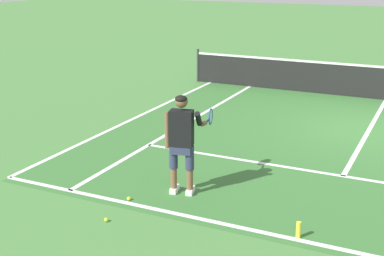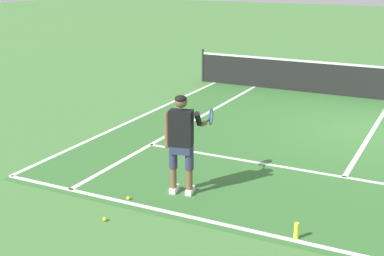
{
  "view_description": "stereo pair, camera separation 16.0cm",
  "coord_description": "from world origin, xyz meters",
  "views": [
    {
      "loc": [
        1.48,
        -12.73,
        3.74
      ],
      "look_at": [
        -2.33,
        -4.8,
        1.05
      ],
      "focal_mm": 50.42,
      "sensor_mm": 36.0,
      "label": 1
    },
    {
      "loc": [
        1.62,
        -12.66,
        3.74
      ],
      "look_at": [
        -2.33,
        -4.8,
        1.05
      ],
      "focal_mm": 50.42,
      "sensor_mm": 36.0,
      "label": 2
    }
  ],
  "objects": [
    {
      "name": "line_service",
      "position": [
        0.0,
        -3.24,
        0.0
      ],
      "size": [
        8.23,
        0.1,
        0.01
      ],
      "primitive_type": "cube",
      "color": "white",
      "rests_on": "ground"
    },
    {
      "name": "tennis_ball_by_baseline",
      "position": [
        -2.88,
        -6.65,
        0.03
      ],
      "size": [
        0.07,
        0.07,
        0.07
      ],
      "primitive_type": "sphere",
      "color": "#CCE02D",
      "rests_on": "ground"
    },
    {
      "name": "ground_plane",
      "position": [
        0.0,
        0.0,
        0.0
      ],
      "size": [
        80.0,
        80.0,
        0.0
      ],
      "primitive_type": "plane",
      "color": "#477F3D"
    },
    {
      "name": "tennis_ball_near_feet",
      "position": [
        -2.99,
        -5.84,
        0.03
      ],
      "size": [
        0.07,
        0.07,
        0.07
      ],
      "primitive_type": "sphere",
      "color": "#CCE02D",
      "rests_on": "ground"
    },
    {
      "name": "tennis_player",
      "position": [
        -2.33,
        -5.17,
        0.99
      ],
      "size": [
        0.59,
        1.2,
        1.71
      ],
      "color": "white",
      "rests_on": "ground"
    },
    {
      "name": "line_baseline",
      "position": [
        0.0,
        -5.95,
        0.0
      ],
      "size": [
        10.98,
        0.1,
        0.01
      ],
      "primitive_type": "cube",
      "color": "white",
      "rests_on": "ground"
    },
    {
      "name": "court_inner_surface",
      "position": [
        0.0,
        -1.39,
        0.0
      ],
      "size": [
        10.98,
        9.51,
        0.0
      ],
      "primitive_type": "cube",
      "color": "#387033",
      "rests_on": "ground"
    },
    {
      "name": "water_bottle",
      "position": [
        -0.14,
        -5.87,
        0.12
      ],
      "size": [
        0.07,
        0.07,
        0.25
      ],
      "primitive_type": "cylinder",
      "color": "yellow",
      "rests_on": "ground"
    },
    {
      "name": "line_singles_left",
      "position": [
        -4.12,
        -1.39,
        0.0
      ],
      "size": [
        0.1,
        9.11,
        0.01
      ],
      "primitive_type": "cube",
      "color": "white",
      "rests_on": "ground"
    },
    {
      "name": "line_doubles_left",
      "position": [
        -5.49,
        -1.39,
        0.0
      ],
      "size": [
        0.1,
        9.11,
        0.01
      ],
      "primitive_type": "cube",
      "color": "white",
      "rests_on": "ground"
    },
    {
      "name": "line_centre_service",
      "position": [
        0.0,
        -0.04,
        0.0
      ],
      "size": [
        0.1,
        6.4,
        0.01
      ],
      "primitive_type": "cube",
      "color": "white",
      "rests_on": "ground"
    }
  ]
}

